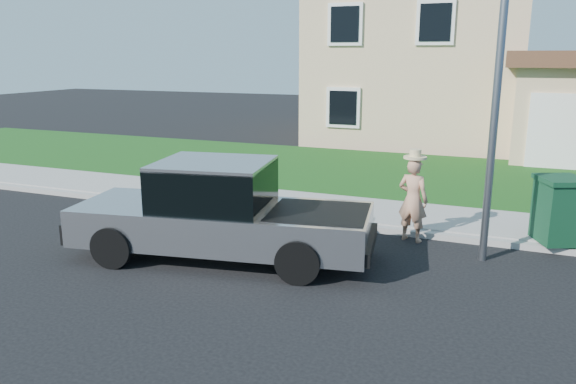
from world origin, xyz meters
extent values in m
plane|color=black|center=(0.00, 0.00, 0.00)|extent=(80.00, 80.00, 0.00)
cube|color=gray|center=(1.00, 2.90, 0.06)|extent=(40.00, 0.20, 0.12)
cube|color=gray|center=(1.00, 4.00, 0.07)|extent=(40.00, 2.00, 0.15)
cube|color=#153F12|center=(1.00, 8.50, 0.05)|extent=(40.00, 7.00, 0.10)
cube|color=tan|center=(0.00, 17.00, 3.20)|extent=(8.00, 9.00, 6.40)
cube|color=white|center=(-2.20, 12.45, 4.60)|extent=(1.30, 0.10, 1.50)
cube|color=white|center=(1.00, 12.45, 4.60)|extent=(1.30, 0.10, 1.50)
cube|color=black|center=(-2.20, 12.45, 1.60)|extent=(1.30, 0.10, 1.50)
cylinder|color=black|center=(-2.36, -0.70, 0.36)|extent=(0.76, 0.38, 0.72)
cylinder|color=black|center=(-2.63, 0.94, 0.36)|extent=(0.76, 0.38, 0.72)
cylinder|color=black|center=(0.81, -0.18, 0.36)|extent=(0.76, 0.38, 0.72)
cylinder|color=black|center=(0.54, 1.46, 0.36)|extent=(0.76, 0.38, 0.72)
cube|color=#A6A7AD|center=(-0.84, 0.39, 0.62)|extent=(5.38, 2.62, 0.65)
cube|color=black|center=(-0.97, 0.37, 1.31)|extent=(2.15, 1.97, 0.77)
cube|color=#A6A7AD|center=(-0.97, 0.37, 1.71)|extent=(2.15, 1.97, 0.07)
cube|color=black|center=(0.86, 0.67, 0.93)|extent=(1.86, 1.78, 0.05)
cube|color=black|center=(-3.41, -0.03, 0.50)|extent=(0.38, 1.71, 0.36)
cube|color=black|center=(1.73, 0.81, 0.45)|extent=(0.38, 1.71, 0.23)
cube|color=black|center=(-1.85, 1.22, 1.22)|extent=(0.14, 0.21, 0.16)
imported|color=tan|center=(2.11, 2.60, 0.82)|extent=(0.68, 0.53, 1.64)
cylinder|color=#D4BE88|center=(2.11, 2.60, 1.66)|extent=(0.44, 0.44, 0.04)
cylinder|color=#D4BE88|center=(2.11, 2.60, 1.72)|extent=(0.22, 0.22, 0.15)
cube|color=#0F3720|center=(4.69, 3.10, 0.71)|extent=(0.93, 0.99, 1.13)
cube|color=#0F3720|center=(4.69, 3.10, 1.32)|extent=(1.02, 1.08, 0.09)
cylinder|color=slate|center=(3.47, 2.00, 2.78)|extent=(0.13, 0.13, 5.57)
camera|label=1|loc=(3.76, -7.97, 3.53)|focal=35.00mm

